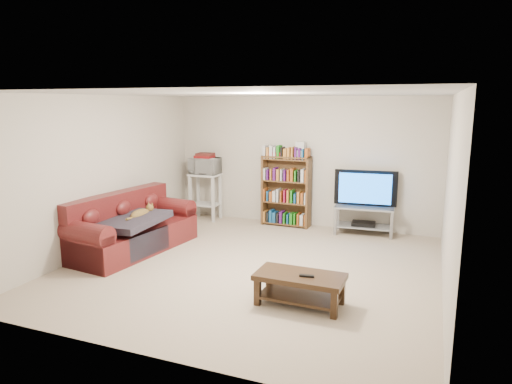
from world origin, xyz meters
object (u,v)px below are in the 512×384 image
at_px(bookshelf, 286,190).
at_px(coffee_table, 300,284).
at_px(sofa, 130,230).
at_px(tv_stand, 364,215).

bearing_deg(bookshelf, coffee_table, -68.27).
xyz_separation_m(sofa, bookshelf, (1.83, 2.29, 0.36)).
bearing_deg(coffee_table, bookshelf, 111.35).
bearing_deg(sofa, coffee_table, -10.48).
relative_size(coffee_table, tv_stand, 0.98).
xyz_separation_m(sofa, tv_stand, (3.29, 2.22, 0.02)).
bearing_deg(tv_stand, coffee_table, -99.14).
distance_m(coffee_table, bookshelf, 3.48).
height_order(sofa, tv_stand, sofa).
relative_size(sofa, tv_stand, 2.11).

